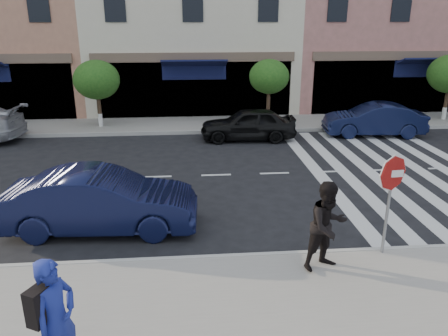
# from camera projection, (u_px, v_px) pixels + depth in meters

# --- Properties ---
(ground) EXTENTS (120.00, 120.00, 0.00)m
(ground) POSITION_uv_depth(u_px,v_px,m) (227.00, 230.00, 10.97)
(ground) COLOR black
(ground) RESTS_ON ground
(sidewalk_near) EXTENTS (60.00, 4.50, 0.15)m
(sidewalk_near) POSITION_uv_depth(u_px,v_px,m) (248.00, 327.00, 7.42)
(sidewalk_near) COLOR gray
(sidewalk_near) RESTS_ON ground
(sidewalk_far) EXTENTS (60.00, 3.00, 0.15)m
(sidewalk_far) POSITION_uv_depth(u_px,v_px,m) (206.00, 124.00, 21.30)
(sidewalk_far) COLOR gray
(sidewalk_far) RESTS_ON ground
(building_centre) EXTENTS (11.00, 9.00, 11.00)m
(building_centre) POSITION_uv_depth(u_px,v_px,m) (191.00, 8.00, 25.11)
(building_centre) COLOR beige
(building_centre) RESTS_ON ground
(street_tree_wb) EXTENTS (2.10, 2.10, 3.06)m
(street_tree_wb) POSITION_uv_depth(u_px,v_px,m) (97.00, 80.00, 19.96)
(street_tree_wb) COLOR #473323
(street_tree_wb) RESTS_ON sidewalk_far
(street_tree_c) EXTENTS (1.90, 1.90, 3.04)m
(street_tree_c) POSITION_uv_depth(u_px,v_px,m) (269.00, 77.00, 20.60)
(street_tree_c) COLOR #473323
(street_tree_c) RESTS_ON sidewalk_far
(stop_sign) EXTENTS (0.80, 0.12, 2.26)m
(stop_sign) POSITION_uv_depth(u_px,v_px,m) (392.00, 182.00, 9.08)
(stop_sign) COLOR gray
(stop_sign) RESTS_ON sidewalk_near
(photographer) EXTENTS (0.72, 0.82, 1.90)m
(photographer) POSITION_uv_depth(u_px,v_px,m) (57.00, 320.00, 6.04)
(photographer) COLOR navy
(photographer) RESTS_ON sidewalk_near
(walker) EXTENTS (1.12, 1.01, 1.88)m
(walker) POSITION_uv_depth(u_px,v_px,m) (328.00, 226.00, 8.77)
(walker) COLOR black
(walker) RESTS_ON sidewalk_near
(car_near_mid) EXTENTS (4.76, 1.86, 1.54)m
(car_near_mid) POSITION_uv_depth(u_px,v_px,m) (101.00, 201.00, 10.75)
(car_near_mid) COLOR black
(car_near_mid) RESTS_ON ground
(car_far_mid) EXTENTS (4.13, 1.81, 1.38)m
(car_far_mid) POSITION_uv_depth(u_px,v_px,m) (248.00, 124.00, 18.76)
(car_far_mid) COLOR black
(car_far_mid) RESTS_ON ground
(car_far_right) EXTENTS (4.49, 1.96, 1.44)m
(car_far_right) POSITION_uv_depth(u_px,v_px,m) (374.00, 120.00, 19.42)
(car_far_right) COLOR black
(car_far_right) RESTS_ON ground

